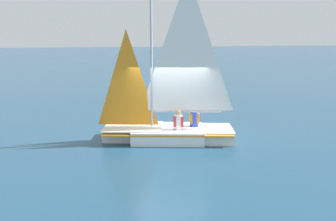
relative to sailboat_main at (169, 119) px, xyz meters
The scene contains 4 objects.
ground_plane 0.76m from the sailboat_main, 71.76° to the left, with size 260.00×260.00×0.00m, color navy.
sailboat_main is the anchor object (origin of this frame).
sailor_helm 0.39m from the sailboat_main, 141.36° to the right, with size 0.38×0.40×1.16m.
sailor_crew 0.90m from the sailboat_main, 92.95° to the right, with size 0.38×0.40×1.16m.
Camera 1 is at (-10.35, 3.16, 3.42)m, focal length 35.00 mm.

